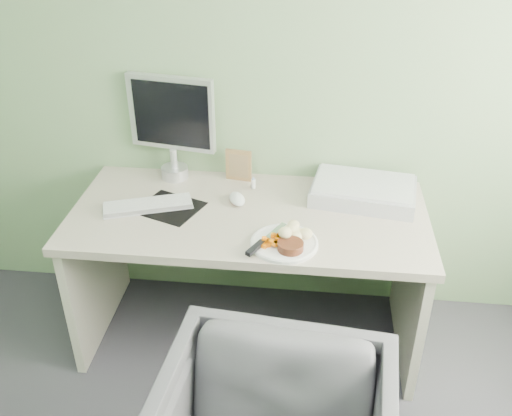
# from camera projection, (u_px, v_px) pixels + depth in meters

# --- Properties ---
(wall_back) EXTENTS (3.50, 0.00, 3.50)m
(wall_back) POSITION_uv_depth(u_px,v_px,m) (258.00, 51.00, 2.55)
(wall_back) COLOR gray
(wall_back) RESTS_ON floor
(desk) EXTENTS (1.60, 0.75, 0.73)m
(desk) POSITION_uv_depth(u_px,v_px,m) (249.00, 246.00, 2.65)
(desk) COLOR #A9A08E
(desk) RESTS_ON floor
(plate) EXTENTS (0.28, 0.28, 0.01)m
(plate) POSITION_uv_depth(u_px,v_px,m) (284.00, 243.00, 2.33)
(plate) COLOR white
(plate) RESTS_ON desk
(steak) EXTENTS (0.12, 0.12, 0.03)m
(steak) POSITION_uv_depth(u_px,v_px,m) (290.00, 246.00, 2.27)
(steak) COLOR black
(steak) RESTS_ON plate
(potato_pile) EXTENTS (0.15, 0.13, 0.07)m
(potato_pile) POSITION_uv_depth(u_px,v_px,m) (295.00, 231.00, 2.34)
(potato_pile) COLOR tan
(potato_pile) RESTS_ON plate
(carrot_heap) EXTENTS (0.08, 0.07, 0.05)m
(carrot_heap) POSITION_uv_depth(u_px,v_px,m) (272.00, 239.00, 2.30)
(carrot_heap) COLOR #DF6204
(carrot_heap) RESTS_ON plate
(steak_knife) EXTENTS (0.15, 0.26, 0.02)m
(steak_knife) POSITION_uv_depth(u_px,v_px,m) (261.00, 243.00, 2.30)
(steak_knife) COLOR silver
(steak_knife) RESTS_ON plate
(mousepad) EXTENTS (0.33, 0.31, 0.00)m
(mousepad) POSITION_uv_depth(u_px,v_px,m) (170.00, 208.00, 2.59)
(mousepad) COLOR black
(mousepad) RESTS_ON desk
(keyboard) EXTENTS (0.41, 0.24, 0.02)m
(keyboard) POSITION_uv_depth(u_px,v_px,m) (148.00, 205.00, 2.58)
(keyboard) COLOR white
(keyboard) RESTS_ON desk
(computer_mouse) EXTENTS (0.11, 0.14, 0.04)m
(computer_mouse) POSITION_uv_depth(u_px,v_px,m) (237.00, 199.00, 2.62)
(computer_mouse) COLOR white
(computer_mouse) RESTS_ON desk
(photo_frame) EXTENTS (0.13, 0.03, 0.16)m
(photo_frame) POSITION_uv_depth(u_px,v_px,m) (239.00, 165.00, 2.78)
(photo_frame) COLOR olive
(photo_frame) RESTS_ON desk
(eyedrop_bottle) EXTENTS (0.02, 0.02, 0.06)m
(eyedrop_bottle) POSITION_uv_depth(u_px,v_px,m) (253.00, 183.00, 2.73)
(eyedrop_bottle) COLOR white
(eyedrop_bottle) RESTS_ON desk
(scanner) EXTENTS (0.51, 0.38, 0.07)m
(scanner) POSITION_uv_depth(u_px,v_px,m) (363.00, 192.00, 2.64)
(scanner) COLOR #B7B9BF
(scanner) RESTS_ON desk
(monitor) EXTENTS (0.43, 0.15, 0.51)m
(monitor) POSITION_uv_depth(u_px,v_px,m) (172.00, 122.00, 2.71)
(monitor) COLOR silver
(monitor) RESTS_ON desk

